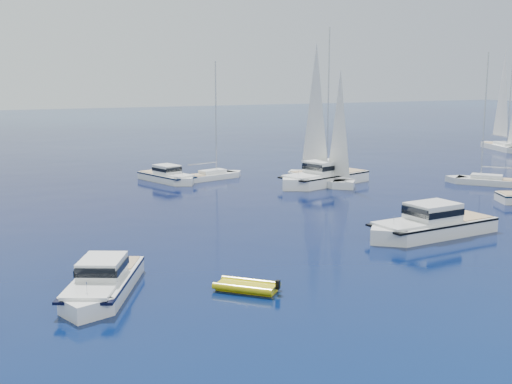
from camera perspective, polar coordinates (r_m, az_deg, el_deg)
ground at (r=30.21m, az=16.98°, el=-11.70°), size 400.00×400.00×0.00m
motor_cruiser_left at (r=34.56m, az=-13.32°, el=-8.70°), size 6.54×9.34×2.38m
motor_cruiser_centre at (r=47.03m, az=14.97°, el=-3.70°), size 11.43×4.40×2.93m
motor_cruiser_distant at (r=66.70m, az=5.84°, el=0.66°), size 12.42×6.93×3.12m
motor_cruiser_horizon at (r=68.74m, az=-7.73°, el=0.91°), size 5.05×8.96×2.25m
sailboat_mid_r at (r=70.49m, az=19.85°, el=0.62°), size 7.79×8.84×13.80m
sailboat_centre at (r=69.94m, az=-4.06°, el=1.14°), size 9.10×4.47×12.95m
sailboat_sails_r at (r=67.84m, az=5.65°, el=0.83°), size 4.03×11.32×16.29m
sailboat_sails_far at (r=103.99m, az=20.83°, el=3.49°), size 6.54×11.98×17.08m
tender_yellow at (r=34.15m, az=-0.83°, el=-8.65°), size 3.75×3.77×0.95m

